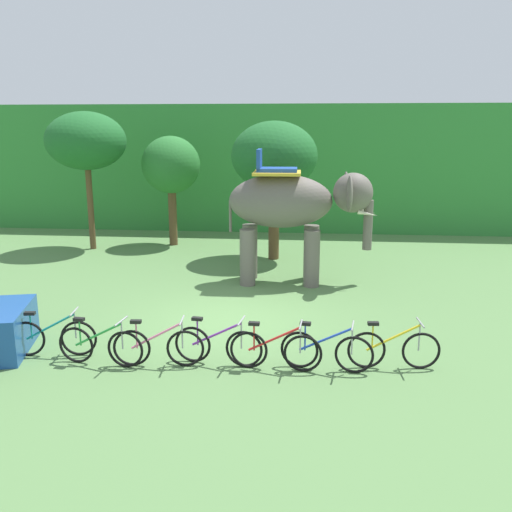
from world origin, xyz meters
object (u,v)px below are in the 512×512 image
Objects in this scene: bike_blue at (326,351)px; bike_purple at (218,345)px; bike_teal at (53,337)px; elephant at (293,206)px; bike_red at (275,350)px; tree_center_left at (86,141)px; tree_center at (171,166)px; bike_pink at (158,347)px; bike_yellow at (394,349)px; tree_left at (274,157)px; bike_green at (100,346)px.

bike_purple is at bearing 178.06° from bike_blue.
bike_teal is 5.29m from bike_blue.
bike_red is at bearing -91.06° from elephant.
tree_center_left is 2.88× the size of bike_red.
bike_blue is (2.02, -0.07, 0.00)m from bike_purple.
bike_teal is 4.36m from bike_red.
tree_center is 6.69m from elephant.
bike_pink is at bearing -177.94° from bike_blue.
tree_left is at bearing 107.95° from bike_yellow.
elephant reaches higher than bike_pink.
bike_red is (3.28, 0.10, 0.00)m from bike_green.
tree_left is 9.44m from bike_yellow.
elephant reaches higher than bike_blue.
bike_yellow is (5.44, 0.36, 0.00)m from bike_green.
tree_left is 9.74m from bike_green.
bike_purple is (3.27, -0.10, 0.00)m from bike_teal.
bike_purple is at bearing -1.68° from bike_teal.
tree_left is 3.16m from elephant.
tree_left is 9.29m from bike_red.
bike_purple is 1.09m from bike_red.
elephant reaches higher than bike_purple.
bike_blue is at bearing 2.06° from bike_pink.
bike_pink is at bearing -77.65° from tree_center.
tree_left is 9.16m from bike_purple.
bike_pink is at bearing -7.22° from bike_teal.
elephant is at bearing 109.95° from bike_yellow.
bike_yellow is at bearing -72.05° from tree_left.
bike_red is (4.53, -10.69, -2.59)m from tree_center.
tree_center_left reaches higher than bike_green.
tree_left is 2.69× the size of bike_teal.
bike_red and bike_yellow have the same top height.
tree_center is 2.39× the size of bike_teal.
tree_center_left is 2.88× the size of bike_green.
bike_green is 1.00× the size of bike_purple.
bike_green is at bearing -67.63° from tree_center_left.
tree_center is (2.78, 0.98, -0.90)m from tree_center_left.
bike_teal is (-3.77, -8.54, -3.03)m from tree_left.
tree_center_left reaches higher than bike_teal.
bike_red is 1.01× the size of bike_blue.
bike_yellow is (1.24, 0.20, 0.00)m from bike_blue.
bike_red is at bearing 1.67° from bike_green.
tree_center_left is 2.89× the size of bike_teal.
bike_blue is (4.21, 0.16, 0.00)m from bike_green.
bike_green is 1.10m from bike_pink.
tree_center_left is at bearing 107.31° from bike_teal.
elephant is 2.43× the size of bike_yellow.
bike_yellow is at bearing -57.29° from tree_center.
tree_center reaches higher than bike_teal.
elephant reaches higher than bike_red.
bike_purple is 3.25m from bike_yellow.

